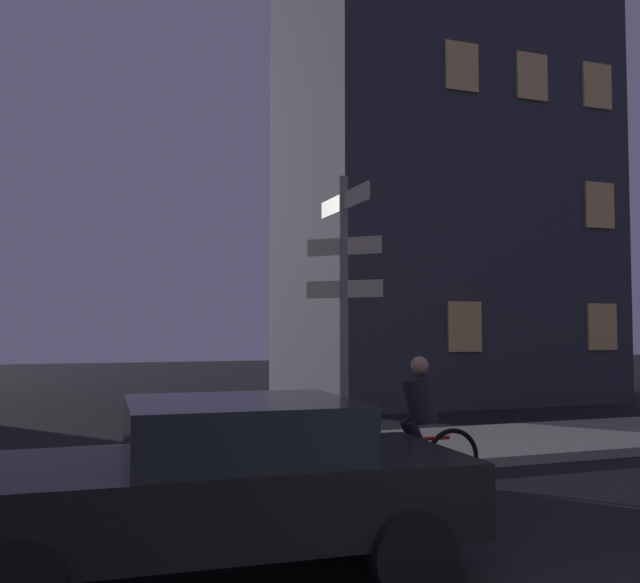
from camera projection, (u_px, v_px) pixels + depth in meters
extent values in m
cube|color=gray|center=(263.00, 457.00, 10.34)|extent=(40.00, 2.98, 0.14)
cylinder|color=gray|center=(344.00, 317.00, 9.79)|extent=(0.12, 0.12, 3.93)
cube|color=beige|center=(344.00, 201.00, 9.88)|extent=(0.03, 1.73, 0.24)
cube|color=beige|center=(344.00, 246.00, 9.84)|extent=(0.81, 0.81, 0.24)
cube|color=beige|center=(344.00, 289.00, 9.81)|extent=(0.83, 0.83, 0.24)
cube|color=black|center=(211.00, 495.00, 5.58)|extent=(4.10, 1.95, 0.57)
cube|color=#23282D|center=(241.00, 428.00, 5.68)|extent=(1.84, 1.70, 0.45)
cylinder|color=black|center=(39.00, 520.00, 6.01)|extent=(0.65, 0.25, 0.64)
cylinder|color=black|center=(413.00, 554.00, 5.12)|extent=(0.65, 0.25, 0.64)
cylinder|color=black|center=(336.00, 498.00, 6.79)|extent=(0.65, 0.25, 0.64)
torus|color=black|center=(371.00, 464.00, 8.34)|extent=(0.72, 0.06, 0.72)
torus|color=black|center=(453.00, 458.00, 8.72)|extent=(0.72, 0.06, 0.72)
cylinder|color=red|center=(413.00, 440.00, 8.55)|extent=(1.00, 0.05, 0.04)
cylinder|color=#26262D|center=(420.00, 400.00, 8.61)|extent=(0.45, 0.32, 0.61)
sphere|color=tan|center=(419.00, 365.00, 8.63)|extent=(0.22, 0.22, 0.22)
cylinder|color=black|center=(420.00, 443.00, 8.48)|extent=(0.34, 0.12, 0.55)
cylinder|color=black|center=(413.00, 441.00, 8.65)|extent=(0.34, 0.12, 0.55)
cube|color=#383842|center=(435.00, 72.00, 20.60)|extent=(8.15, 6.27, 18.81)
cube|color=#F2C672|center=(465.00, 327.00, 16.90)|extent=(0.90, 0.06, 1.20)
cube|color=#F2C672|center=(602.00, 327.00, 18.28)|extent=(0.90, 0.06, 1.20)
cube|color=#F2C672|center=(600.00, 205.00, 18.44)|extent=(0.90, 0.06, 1.20)
cube|color=#F2C672|center=(462.00, 66.00, 17.23)|extent=(0.90, 0.06, 1.20)
cube|color=#F2C672|center=(532.00, 76.00, 17.92)|extent=(0.90, 0.06, 1.20)
cube|color=#F2C672|center=(597.00, 86.00, 18.61)|extent=(0.90, 0.06, 1.20)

